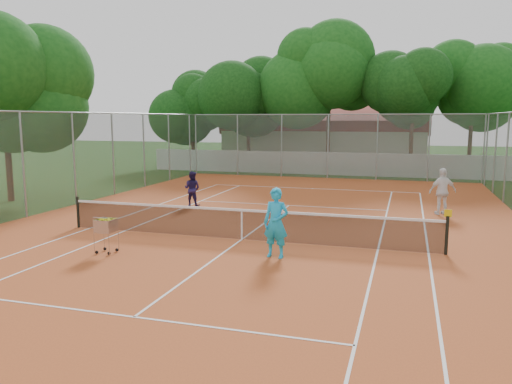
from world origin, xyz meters
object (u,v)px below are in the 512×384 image
(player_near, at_px, (276,223))
(ball_hopper, at_px, (106,234))
(clubhouse, at_px, (326,137))
(player_far_right, at_px, (443,191))
(player_far_left, at_px, (192,189))
(tennis_net, at_px, (242,224))

(player_near, height_order, ball_hopper, player_near)
(clubhouse, distance_m, player_near, 30.84)
(clubhouse, height_order, player_far_right, clubhouse)
(player_far_left, distance_m, ball_hopper, 7.78)
(player_far_left, relative_size, player_far_right, 0.82)
(player_far_right, bearing_deg, player_far_left, -15.96)
(tennis_net, xyz_separation_m, clubhouse, (-2.00, 29.00, 1.69))
(player_far_right, xyz_separation_m, ball_hopper, (-9.28, -8.75, -0.38))
(tennis_net, distance_m, player_near, 2.25)
(clubhouse, height_order, player_near, clubhouse)
(clubhouse, bearing_deg, player_near, -83.46)
(player_near, relative_size, player_far_right, 1.04)
(clubhouse, xyz_separation_m, player_far_left, (-1.97, -23.87, -1.43))
(tennis_net, xyz_separation_m, player_far_left, (-3.97, 5.13, 0.26))
(tennis_net, relative_size, ball_hopper, 11.22)
(player_near, height_order, player_far_right, player_near)
(player_far_right, bearing_deg, clubhouse, -92.01)
(ball_hopper, bearing_deg, player_near, -10.20)
(clubhouse, bearing_deg, player_far_left, -94.72)
(player_near, xyz_separation_m, player_far_right, (4.67, 7.77, -0.03))
(tennis_net, bearing_deg, clubhouse, 93.95)
(clubhouse, height_order, player_far_left, clubhouse)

